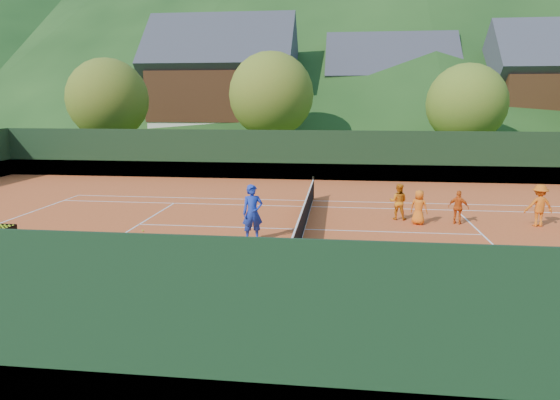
# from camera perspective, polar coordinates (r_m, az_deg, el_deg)

# --- Properties ---
(ground) EXTENTS (400.00, 400.00, 0.00)m
(ground) POSITION_cam_1_polar(r_m,az_deg,el_deg) (18.63, 2.76, -3.43)
(ground) COLOR #2B4F18
(ground) RESTS_ON ground
(clay_court) EXTENTS (40.00, 24.00, 0.02)m
(clay_court) POSITION_cam_1_polar(r_m,az_deg,el_deg) (18.63, 2.76, -3.40)
(clay_court) COLOR #C74E20
(clay_court) RESTS_ON ground
(coach) EXTENTS (0.83, 0.70, 1.94)m
(coach) POSITION_cam_1_polar(r_m,az_deg,el_deg) (16.91, -3.15, -1.49)
(coach) COLOR #1A33AC
(coach) RESTS_ON clay_court
(student_a) EXTENTS (0.81, 0.69, 1.46)m
(student_a) POSITION_cam_1_polar(r_m,az_deg,el_deg) (20.58, 13.37, -0.18)
(student_a) COLOR orange
(student_a) RESTS_ON clay_court
(student_b) EXTENTS (0.83, 0.56, 1.31)m
(student_b) POSITION_cam_1_polar(r_m,az_deg,el_deg) (20.48, 19.71, -0.80)
(student_b) COLOR #DF5613
(student_b) RESTS_ON clay_court
(student_c) EXTENTS (0.78, 0.67, 1.35)m
(student_c) POSITION_cam_1_polar(r_m,az_deg,el_deg) (19.95, 15.58, -0.80)
(student_c) COLOR orange
(student_c) RESTS_ON clay_court
(student_d) EXTENTS (1.10, 0.70, 1.61)m
(student_d) POSITION_cam_1_polar(r_m,az_deg,el_deg) (21.30, 27.49, -0.56)
(student_d) COLOR orange
(student_d) RESTS_ON clay_court
(tennis_ball_0) EXTENTS (0.07, 0.07, 0.07)m
(tennis_ball_0) POSITION_cam_1_polar(r_m,az_deg,el_deg) (17.76, -21.89, -4.80)
(tennis_ball_0) COLOR #ADD924
(tennis_ball_0) RESTS_ON clay_court
(tennis_ball_1) EXTENTS (0.07, 0.07, 0.07)m
(tennis_ball_1) POSITION_cam_1_polar(r_m,az_deg,el_deg) (17.21, -9.80, -4.63)
(tennis_ball_1) COLOR #ADD924
(tennis_ball_1) RESTS_ON clay_court
(tennis_ball_2) EXTENTS (0.07, 0.07, 0.07)m
(tennis_ball_2) POSITION_cam_1_polar(r_m,az_deg,el_deg) (10.81, 25.58, -15.42)
(tennis_ball_2) COLOR #ADD924
(tennis_ball_2) RESTS_ON clay_court
(tennis_ball_3) EXTENTS (0.07, 0.07, 0.07)m
(tennis_ball_3) POSITION_cam_1_polar(r_m,az_deg,el_deg) (14.89, 16.48, -7.46)
(tennis_ball_3) COLOR #ADD924
(tennis_ball_3) RESTS_ON clay_court
(tennis_ball_4) EXTENTS (0.07, 0.07, 0.07)m
(tennis_ball_4) POSITION_cam_1_polar(r_m,az_deg,el_deg) (13.44, -27.75, -10.37)
(tennis_ball_4) COLOR #ADD924
(tennis_ball_4) RESTS_ON clay_court
(tennis_ball_5) EXTENTS (0.07, 0.07, 0.07)m
(tennis_ball_5) POSITION_cam_1_polar(r_m,az_deg,el_deg) (18.96, -15.40, -3.40)
(tennis_ball_5) COLOR #ADD924
(tennis_ball_5) RESTS_ON clay_court
(tennis_ball_6) EXTENTS (0.07, 0.07, 0.07)m
(tennis_ball_6) POSITION_cam_1_polar(r_m,az_deg,el_deg) (11.24, 1.68, -13.21)
(tennis_ball_6) COLOR #ADD924
(tennis_ball_6) RESTS_ON clay_court
(tennis_ball_7) EXTENTS (0.07, 0.07, 0.07)m
(tennis_ball_7) POSITION_cam_1_polar(r_m,az_deg,el_deg) (15.10, -0.72, -6.72)
(tennis_ball_7) COLOR #ADD924
(tennis_ball_7) RESTS_ON clay_court
(tennis_ball_8) EXTENTS (0.07, 0.07, 0.07)m
(tennis_ball_8) POSITION_cam_1_polar(r_m,az_deg,el_deg) (13.01, -13.45, -10.05)
(tennis_ball_8) COLOR #ADD924
(tennis_ball_8) RESTS_ON clay_court
(tennis_ball_9) EXTENTS (0.07, 0.07, 0.07)m
(tennis_ball_9) POSITION_cam_1_polar(r_m,az_deg,el_deg) (17.66, 20.65, -4.79)
(tennis_ball_9) COLOR #ADD924
(tennis_ball_9) RESTS_ON clay_court
(tennis_ball_10) EXTENTS (0.07, 0.07, 0.07)m
(tennis_ball_10) POSITION_cam_1_polar(r_m,az_deg,el_deg) (19.53, -21.92, -3.39)
(tennis_ball_10) COLOR #ADD924
(tennis_ball_10) RESTS_ON clay_court
(tennis_ball_13) EXTENTS (0.07, 0.07, 0.07)m
(tennis_ball_13) POSITION_cam_1_polar(r_m,az_deg,el_deg) (13.04, 18.66, -10.29)
(tennis_ball_13) COLOR #ADD924
(tennis_ball_13) RESTS_ON clay_court
(tennis_ball_14) EXTENTS (0.07, 0.07, 0.07)m
(tennis_ball_14) POSITION_cam_1_polar(r_m,az_deg,el_deg) (17.09, 22.28, -5.44)
(tennis_ball_14) COLOR #ADD924
(tennis_ball_14) RESTS_ON clay_court
(tennis_ball_15) EXTENTS (0.07, 0.07, 0.07)m
(tennis_ball_15) POSITION_cam_1_polar(r_m,az_deg,el_deg) (18.14, -20.84, -4.39)
(tennis_ball_15) COLOR #ADD924
(tennis_ball_15) RESTS_ON clay_court
(tennis_ball_16) EXTENTS (0.07, 0.07, 0.07)m
(tennis_ball_16) POSITION_cam_1_polar(r_m,az_deg,el_deg) (16.60, -3.25, -5.07)
(tennis_ball_16) COLOR #ADD924
(tennis_ball_16) RESTS_ON clay_court
(tennis_ball_17) EXTENTS (0.07, 0.07, 0.07)m
(tennis_ball_17) POSITION_cam_1_polar(r_m,az_deg,el_deg) (15.33, -17.11, -6.96)
(tennis_ball_17) COLOR #ADD924
(tennis_ball_17) RESTS_ON clay_court
(tennis_ball_18) EXTENTS (0.07, 0.07, 0.07)m
(tennis_ball_18) POSITION_cam_1_polar(r_m,az_deg,el_deg) (16.10, -10.47, -5.77)
(tennis_ball_18) COLOR #ADD924
(tennis_ball_18) RESTS_ON clay_court
(tennis_ball_20) EXTENTS (0.07, 0.07, 0.07)m
(tennis_ball_20) POSITION_cam_1_polar(r_m,az_deg,el_deg) (12.79, 26.32, -11.32)
(tennis_ball_20) COLOR #ADD924
(tennis_ball_20) RESTS_ON clay_court
(tennis_ball_21) EXTENTS (0.07, 0.07, 0.07)m
(tennis_ball_21) POSITION_cam_1_polar(r_m,az_deg,el_deg) (14.05, 6.33, -8.18)
(tennis_ball_21) COLOR #ADD924
(tennis_ball_21) RESTS_ON clay_court
(tennis_ball_23) EXTENTS (0.07, 0.07, 0.07)m
(tennis_ball_23) POSITION_cam_1_polar(r_m,az_deg,el_deg) (10.01, 18.14, -17.05)
(tennis_ball_23) COLOR #ADD924
(tennis_ball_23) RESTS_ON clay_court
(tennis_ball_24) EXTENTS (0.07, 0.07, 0.07)m
(tennis_ball_24) POSITION_cam_1_polar(r_m,az_deg,el_deg) (11.86, 11.42, -12.09)
(tennis_ball_24) COLOR #ADD924
(tennis_ball_24) RESTS_ON clay_court
(tennis_ball_25) EXTENTS (0.07, 0.07, 0.07)m
(tennis_ball_25) POSITION_cam_1_polar(r_m,az_deg,el_deg) (17.11, -25.02, -5.64)
(tennis_ball_25) COLOR #ADD924
(tennis_ball_25) RESTS_ON clay_court
(tennis_ball_27) EXTENTS (0.07, 0.07, 0.07)m
(tennis_ball_27) POSITION_cam_1_polar(r_m,az_deg,el_deg) (17.70, -12.61, -4.30)
(tennis_ball_27) COLOR #ADD924
(tennis_ball_27) RESTS_ON clay_court
(court_lines) EXTENTS (23.83, 11.03, 0.00)m
(court_lines) POSITION_cam_1_polar(r_m,az_deg,el_deg) (18.62, 2.76, -3.36)
(court_lines) COLOR white
(court_lines) RESTS_ON clay_court
(tennis_net) EXTENTS (0.10, 12.07, 1.10)m
(tennis_net) POSITION_cam_1_polar(r_m,az_deg,el_deg) (18.50, 2.77, -1.87)
(tennis_net) COLOR black
(tennis_net) RESTS_ON clay_court
(perimeter_fence) EXTENTS (40.40, 24.24, 3.00)m
(perimeter_fence) POSITION_cam_1_polar(r_m,az_deg,el_deg) (18.35, 2.79, 0.41)
(perimeter_fence) COLOR black
(perimeter_fence) RESTS_ON clay_court
(ball_hopper) EXTENTS (0.57, 0.57, 1.00)m
(ball_hopper) POSITION_cam_1_polar(r_m,az_deg,el_deg) (17.24, -29.07, -3.43)
(ball_hopper) COLOR black
(ball_hopper) RESTS_ON clay_court
(chalet_left) EXTENTS (13.80, 9.93, 12.92)m
(chalet_left) POSITION_cam_1_polar(r_m,az_deg,el_deg) (49.30, -6.47, 12.23)
(chalet_left) COLOR beige
(chalet_left) RESTS_ON ground
(chalet_mid) EXTENTS (12.65, 8.82, 11.45)m
(chalet_mid) POSITION_cam_1_polar(r_m,az_deg,el_deg) (52.20, 12.33, 11.26)
(chalet_mid) COLOR beige
(chalet_mid) RESTS_ON ground
(chalet_right) EXTENTS (11.50, 8.82, 11.91)m
(chalet_right) POSITION_cam_1_polar(r_m,az_deg,el_deg) (51.51, 28.74, 10.47)
(chalet_right) COLOR beige
(chalet_right) RESTS_ON ground
(tree_a) EXTENTS (6.00, 6.00, 7.88)m
(tree_a) POSITION_cam_1_polar(r_m,az_deg,el_deg) (39.91, -19.10, 10.84)
(tree_a) COLOR #422B1A
(tree_a) RESTS_ON ground
(tree_b) EXTENTS (6.40, 6.40, 8.40)m
(tree_b) POSITION_cam_1_polar(r_m,az_deg,el_deg) (38.35, -1.03, 11.93)
(tree_b) COLOR #412A1A
(tree_b) RESTS_ON ground
(tree_c) EXTENTS (5.60, 5.60, 7.35)m
(tree_c) POSITION_cam_1_polar(r_m,az_deg,el_deg) (38.00, 20.51, 10.27)
(tree_c) COLOR #3F2919
(tree_c) RESTS_ON ground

